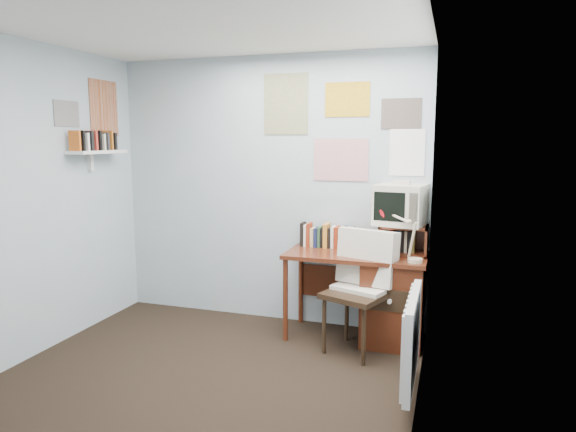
# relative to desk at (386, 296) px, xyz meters

# --- Properties ---
(ground) EXTENTS (3.50, 3.50, 0.00)m
(ground) POSITION_rel_desk_xyz_m (-1.17, -1.48, -0.41)
(ground) COLOR black
(ground) RESTS_ON ground
(back_wall) EXTENTS (3.00, 0.02, 2.50)m
(back_wall) POSITION_rel_desk_xyz_m (-1.17, 0.27, 0.84)
(back_wall) COLOR #AFBBC8
(back_wall) RESTS_ON ground
(right_wall) EXTENTS (0.02, 3.50, 2.50)m
(right_wall) POSITION_rel_desk_xyz_m (0.33, -1.48, 0.84)
(right_wall) COLOR #AFBBC8
(right_wall) RESTS_ON ground
(ceiling) EXTENTS (3.00, 3.50, 0.02)m
(ceiling) POSITION_rel_desk_xyz_m (-1.17, -1.48, 2.09)
(ceiling) COLOR white
(ceiling) RESTS_ON back_wall
(desk) EXTENTS (1.20, 0.55, 0.76)m
(desk) POSITION_rel_desk_xyz_m (0.00, 0.00, 0.00)
(desk) COLOR #5A2614
(desk) RESTS_ON ground
(desk_chair) EXTENTS (0.63, 0.62, 0.97)m
(desk_chair) POSITION_rel_desk_xyz_m (-0.21, -0.30, 0.08)
(desk_chair) COLOR black
(desk_chair) RESTS_ON ground
(desk_lamp) EXTENTS (0.33, 0.29, 0.43)m
(desk_lamp) POSITION_rel_desk_xyz_m (0.24, -0.17, 0.57)
(desk_lamp) COLOR red
(desk_lamp) RESTS_ON desk
(tv_riser) EXTENTS (0.40, 0.30, 0.25)m
(tv_riser) POSITION_rel_desk_xyz_m (0.12, 0.11, 0.48)
(tv_riser) COLOR #5A2614
(tv_riser) RESTS_ON desk
(crt_tv) EXTENTS (0.46, 0.43, 0.38)m
(crt_tv) POSITION_rel_desk_xyz_m (0.08, 0.13, 0.79)
(crt_tv) COLOR beige
(crt_tv) RESTS_ON tv_riser
(book_row) EXTENTS (0.60, 0.14, 0.22)m
(book_row) POSITION_rel_desk_xyz_m (-0.51, 0.18, 0.46)
(book_row) COLOR #5A2614
(book_row) RESTS_ON desk
(radiator) EXTENTS (0.09, 0.80, 0.60)m
(radiator) POSITION_rel_desk_xyz_m (0.29, -0.93, 0.01)
(radiator) COLOR white
(radiator) RESTS_ON right_wall
(wall_shelf) EXTENTS (0.20, 0.62, 0.24)m
(wall_shelf) POSITION_rel_desk_xyz_m (-2.57, -0.38, 1.21)
(wall_shelf) COLOR white
(wall_shelf) RESTS_ON left_wall
(posters_back) EXTENTS (1.20, 0.01, 0.90)m
(posters_back) POSITION_rel_desk_xyz_m (-0.47, 0.26, 1.44)
(posters_back) COLOR white
(posters_back) RESTS_ON back_wall
(posters_left) EXTENTS (0.01, 0.70, 0.60)m
(posters_left) POSITION_rel_desk_xyz_m (-2.67, -0.38, 1.59)
(posters_left) COLOR white
(posters_left) RESTS_ON left_wall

